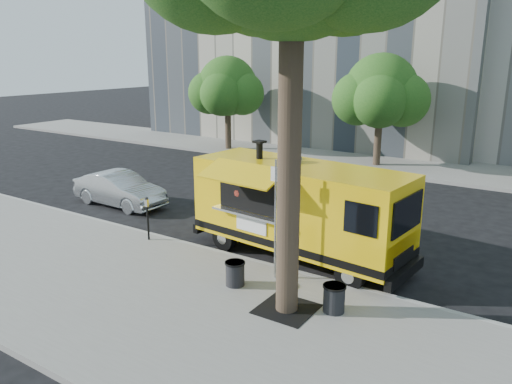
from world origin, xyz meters
TOP-DOWN VIEW (x-y plane):
  - ground at (0.00, 0.00)m, footprint 120.00×120.00m
  - sidewalk at (0.00, -4.00)m, footprint 60.00×6.00m
  - curb at (0.00, -0.93)m, footprint 60.00×0.14m
  - far_sidewalk at (0.00, 13.50)m, footprint 60.00×5.00m
  - tree_well at (2.60, -2.80)m, footprint 1.20×1.20m
  - far_tree_a at (-10.00, 12.30)m, footprint 3.42×3.42m
  - far_tree_b at (-1.00, 12.70)m, footprint 3.60×3.60m
  - sign_post at (1.55, -1.55)m, footprint 0.28×0.06m
  - parking_meter at (-3.00, -1.35)m, footprint 0.11×0.11m
  - food_truck at (1.23, 0.17)m, footprint 6.59×3.28m
  - sedan at (-6.80, 0.98)m, footprint 3.87×1.41m
  - trash_bin_left at (0.96, -2.44)m, footprint 0.49×0.49m
  - trash_bin_right at (3.50, -2.32)m, footprint 0.51×0.51m

SIDE VIEW (x-z plane):
  - ground at x=0.00m, z-range 0.00..0.00m
  - sidewalk at x=0.00m, z-range 0.00..0.15m
  - curb at x=0.00m, z-range -0.01..0.15m
  - far_sidewalk at x=0.00m, z-range 0.00..0.15m
  - tree_well at x=2.60m, z-range 0.14..0.17m
  - trash_bin_left at x=0.96m, z-range 0.17..0.76m
  - trash_bin_right at x=3.50m, z-range 0.17..0.78m
  - sedan at x=-6.80m, z-range 0.00..1.27m
  - parking_meter at x=-3.00m, z-range 0.31..1.65m
  - food_truck at x=1.23m, z-range -0.09..3.06m
  - sign_post at x=1.55m, z-range 0.35..3.35m
  - far_tree_a at x=-10.00m, z-range 1.10..6.45m
  - far_tree_b at x=-1.00m, z-range 1.08..6.58m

